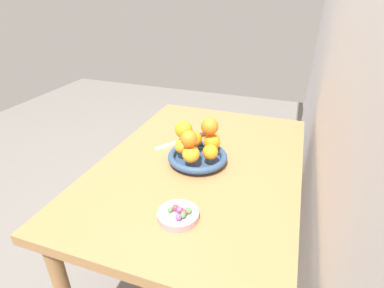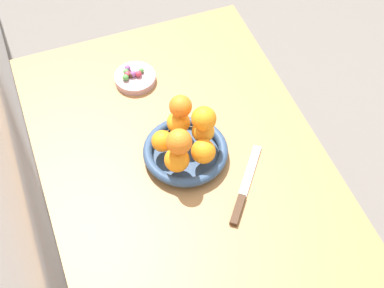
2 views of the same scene
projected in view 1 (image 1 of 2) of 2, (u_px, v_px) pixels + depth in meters
name	position (u px, v px, depth m)	size (l,w,h in m)	color
ground_plane	(199.00, 285.00, 1.53)	(6.00, 6.00, 0.00)	slate
wall_back	(362.00, 29.00, 0.81)	(4.00, 0.05, 2.50)	white
dining_table	(200.00, 180.00, 1.22)	(1.10, 0.76, 0.74)	#9E7042
fruit_bowl	(198.00, 158.00, 1.16)	(0.23, 0.23, 0.04)	navy
candy_dish	(178.00, 215.00, 0.89)	(0.12, 0.12, 0.02)	#B28C99
orange_0	(194.00, 139.00, 1.19)	(0.07, 0.07, 0.07)	orange
orange_1	(183.00, 146.00, 1.15)	(0.06, 0.06, 0.06)	orange
orange_2	(191.00, 154.00, 1.09)	(0.06, 0.06, 0.06)	orange
orange_3	(210.00, 152.00, 1.11)	(0.06, 0.06, 0.06)	orange
orange_4	(212.00, 142.00, 1.17)	(0.07, 0.07, 0.07)	orange
orange_5	(184.00, 130.00, 1.12)	(0.07, 0.07, 0.07)	orange
orange_6	(210.00, 127.00, 1.14)	(0.07, 0.07, 0.07)	orange
orange_7	(189.00, 139.00, 1.06)	(0.06, 0.06, 0.06)	orange
candy_ball_0	(180.00, 210.00, 0.88)	(0.02, 0.02, 0.02)	#8C4C99
candy_ball_1	(179.00, 217.00, 0.85)	(0.02, 0.02, 0.02)	#8C4C99
candy_ball_2	(183.00, 215.00, 0.86)	(0.02, 0.02, 0.02)	#4C9947
candy_ball_3	(176.00, 208.00, 0.89)	(0.02, 0.02, 0.02)	#C6384C
candy_ball_4	(170.00, 210.00, 0.88)	(0.02, 0.02, 0.02)	#4C9947
candy_ball_5	(184.00, 212.00, 0.87)	(0.02, 0.02, 0.02)	#C6384C
candy_ball_6	(188.00, 211.00, 0.88)	(0.02, 0.02, 0.02)	#4C9947
candy_ball_7	(182.00, 211.00, 0.88)	(0.02, 0.02, 0.02)	#472819
knife	(187.00, 140.00, 1.34)	(0.22, 0.18, 0.01)	#3F2819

